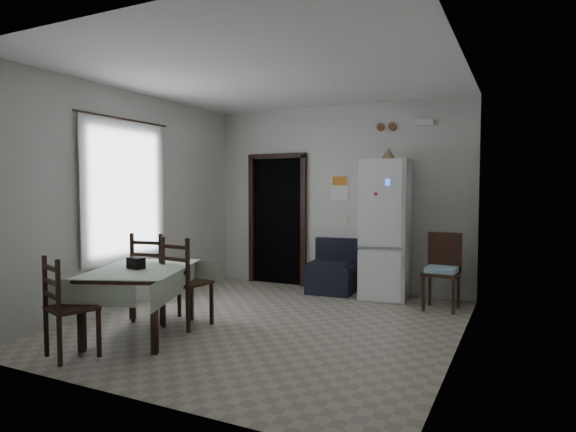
# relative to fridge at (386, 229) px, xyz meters

# --- Properties ---
(ground) EXTENTS (4.50, 4.50, 0.00)m
(ground) POSITION_rel_fridge_xyz_m (-0.88, -1.93, -1.01)
(ground) COLOR #B2A491
(ground) RESTS_ON ground
(ceiling) EXTENTS (4.20, 4.50, 0.02)m
(ceiling) POSITION_rel_fridge_xyz_m (-0.88, -1.93, 1.89)
(ceiling) COLOR white
(ceiling) RESTS_ON ground
(wall_back) EXTENTS (4.20, 0.02, 2.90)m
(wall_back) POSITION_rel_fridge_xyz_m (-0.88, 0.32, 0.44)
(wall_back) COLOR silver
(wall_back) RESTS_ON ground
(wall_front) EXTENTS (4.20, 0.02, 2.90)m
(wall_front) POSITION_rel_fridge_xyz_m (-0.88, -4.18, 0.44)
(wall_front) COLOR silver
(wall_front) RESTS_ON ground
(wall_left) EXTENTS (0.02, 4.50, 2.90)m
(wall_left) POSITION_rel_fridge_xyz_m (-2.98, -1.93, 0.44)
(wall_left) COLOR silver
(wall_left) RESTS_ON ground
(wall_right) EXTENTS (0.02, 4.50, 2.90)m
(wall_right) POSITION_rel_fridge_xyz_m (1.22, -1.93, 0.44)
(wall_right) COLOR silver
(wall_right) RESTS_ON ground
(doorway) EXTENTS (1.06, 0.52, 2.22)m
(doorway) POSITION_rel_fridge_xyz_m (-1.93, 0.52, 0.05)
(doorway) COLOR black
(doorway) RESTS_ON ground
(window_recess) EXTENTS (0.10, 1.20, 1.60)m
(window_recess) POSITION_rel_fridge_xyz_m (-3.03, -2.13, 0.54)
(window_recess) COLOR silver
(window_recess) RESTS_ON ground
(curtain) EXTENTS (0.02, 1.45, 1.85)m
(curtain) POSITION_rel_fridge_xyz_m (-2.92, -2.13, 0.54)
(curtain) COLOR silver
(curtain) RESTS_ON ground
(curtain_rod) EXTENTS (0.02, 1.60, 0.02)m
(curtain_rod) POSITION_rel_fridge_xyz_m (-2.91, -2.13, 1.49)
(curtain_rod) COLOR black
(curtain_rod) RESTS_ON ground
(calendar) EXTENTS (0.28, 0.02, 0.40)m
(calendar) POSITION_rel_fridge_xyz_m (-0.83, 0.31, 0.61)
(calendar) COLOR white
(calendar) RESTS_ON ground
(calendar_image) EXTENTS (0.24, 0.01, 0.14)m
(calendar_image) POSITION_rel_fridge_xyz_m (-0.83, 0.30, 0.71)
(calendar_image) COLOR orange
(calendar_image) RESTS_ON ground
(light_switch) EXTENTS (0.08, 0.02, 0.12)m
(light_switch) POSITION_rel_fridge_xyz_m (-0.73, 0.31, 0.09)
(light_switch) COLOR beige
(light_switch) RESTS_ON ground
(vent_left) EXTENTS (0.12, 0.03, 0.12)m
(vent_left) POSITION_rel_fridge_xyz_m (-0.18, 0.30, 1.51)
(vent_left) COLOR brown
(vent_left) RESTS_ON ground
(vent_right) EXTENTS (0.12, 0.03, 0.12)m
(vent_right) POSITION_rel_fridge_xyz_m (0.00, 0.30, 1.51)
(vent_right) COLOR brown
(vent_right) RESTS_ON ground
(emergency_light) EXTENTS (0.25, 0.07, 0.09)m
(emergency_light) POSITION_rel_fridge_xyz_m (0.47, 0.28, 1.54)
(emergency_light) COLOR white
(emergency_light) RESTS_ON ground
(fridge) EXTENTS (0.69, 0.69, 2.01)m
(fridge) POSITION_rel_fridge_xyz_m (0.00, 0.00, 0.00)
(fridge) COLOR white
(fridge) RESTS_ON ground
(tan_cone) EXTENTS (0.22, 0.22, 0.18)m
(tan_cone) POSITION_rel_fridge_xyz_m (0.03, -0.00, 1.09)
(tan_cone) COLOR tan
(tan_cone) RESTS_ON fridge
(navy_seat) EXTENTS (0.73, 0.71, 0.82)m
(navy_seat) POSITION_rel_fridge_xyz_m (-0.84, 0.00, -0.60)
(navy_seat) COLOR black
(navy_seat) RESTS_ON ground
(corner_chair) EXTENTS (0.45, 0.45, 1.01)m
(corner_chair) POSITION_rel_fridge_xyz_m (0.83, -0.34, -0.50)
(corner_chair) COLOR black
(corner_chair) RESTS_ON ground
(dining_table) EXTENTS (1.37, 1.64, 0.73)m
(dining_table) POSITION_rel_fridge_xyz_m (-1.92, -2.91, -0.64)
(dining_table) COLOR #AABBA1
(dining_table) RESTS_ON ground
(black_bag) EXTENTS (0.20, 0.13, 0.12)m
(black_bag) POSITION_rel_fridge_xyz_m (-1.95, -2.96, -0.21)
(black_bag) COLOR black
(black_bag) RESTS_ON dining_table
(dining_chair_far_left) EXTENTS (0.52, 0.52, 1.07)m
(dining_chair_far_left) POSITION_rel_fridge_xyz_m (-2.20, -2.37, -0.47)
(dining_chair_far_left) COLOR black
(dining_chair_far_left) RESTS_ON ground
(dining_chair_far_right) EXTENTS (0.50, 0.50, 1.05)m
(dining_chair_far_right) POSITION_rel_fridge_xyz_m (-1.68, -2.43, -0.48)
(dining_chair_far_right) COLOR black
(dining_chair_far_right) RESTS_ON ground
(dining_chair_near_head) EXTENTS (0.53, 0.53, 0.96)m
(dining_chair_near_head) POSITION_rel_fridge_xyz_m (-2.01, -3.74, -0.52)
(dining_chair_near_head) COLOR black
(dining_chair_near_head) RESTS_ON ground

